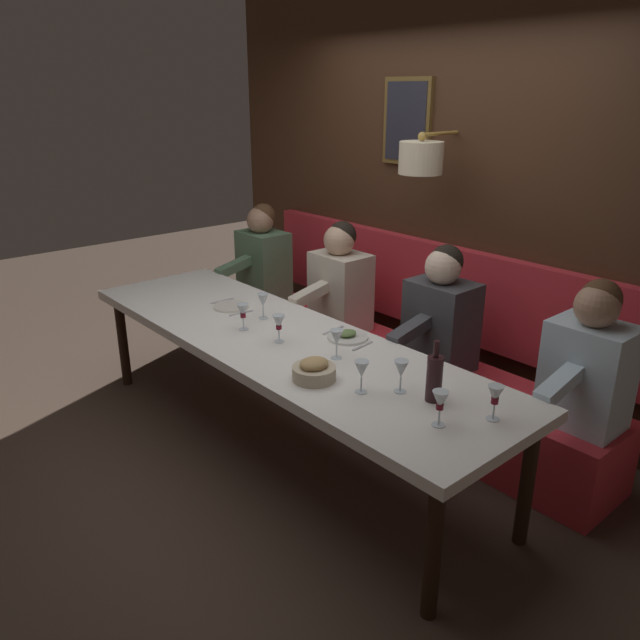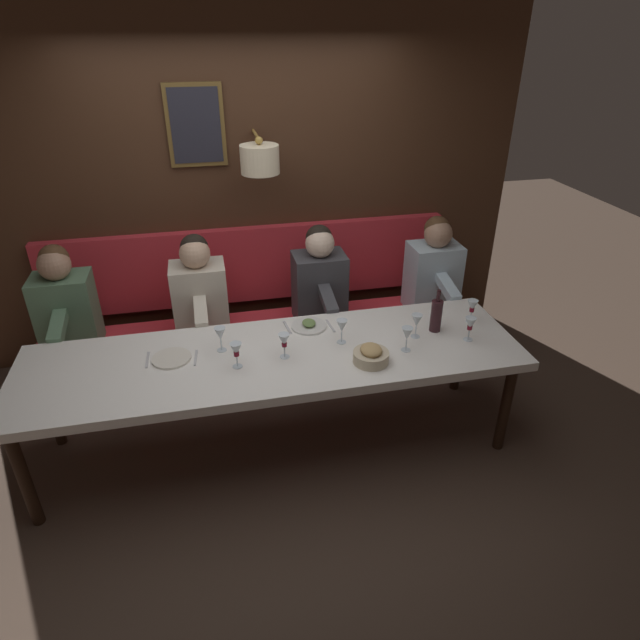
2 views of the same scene
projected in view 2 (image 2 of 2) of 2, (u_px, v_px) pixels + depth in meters
ground_plane at (279, 444)px, 3.75m from camera, size 12.00×12.00×0.00m
dining_table at (275, 362)px, 3.42m from camera, size 0.90×3.14×0.74m
banquette_bench at (261, 350)px, 4.40m from camera, size 0.52×3.34×0.45m
back_wall_panel at (244, 192)px, 4.33m from camera, size 0.59×4.54×2.90m
diner_nearest at (434, 268)px, 4.38m from camera, size 0.60×0.40×0.79m
diner_near at (320, 279)px, 4.20m from camera, size 0.60×0.40×0.79m
diner_middle at (199, 290)px, 4.02m from camera, size 0.60×0.40×0.79m
diner_far at (64, 302)px, 3.84m from camera, size 0.60×0.40×0.79m
place_setting_0 at (309, 325)px, 3.68m from camera, size 0.24×0.32×0.05m
place_setting_1 at (172, 358)px, 3.33m from camera, size 0.24×0.32×0.01m
wine_glass_0 at (284, 341)px, 3.30m from camera, size 0.07×0.07×0.16m
wine_glass_1 at (342, 327)px, 3.46m from camera, size 0.07×0.07×0.16m
wine_glass_2 at (472, 307)px, 3.70m from camera, size 0.07×0.07×0.16m
wine_glass_3 at (417, 321)px, 3.52m from camera, size 0.07×0.07×0.16m
wine_glass_4 at (407, 334)px, 3.37m from camera, size 0.07×0.07×0.16m
wine_glass_5 at (470, 324)px, 3.48m from camera, size 0.07×0.07×0.16m
wine_glass_6 at (220, 334)px, 3.37m from camera, size 0.07×0.07×0.16m
wine_glass_7 at (236, 350)px, 3.21m from camera, size 0.07×0.07×0.16m
wine_bottle at (436, 315)px, 3.59m from camera, size 0.08×0.08×0.30m
bread_bowl at (371, 355)px, 3.29m from camera, size 0.22×0.22×0.12m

